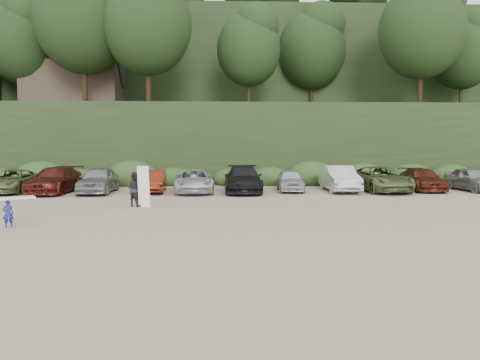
{
  "coord_description": "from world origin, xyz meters",
  "views": [
    {
      "loc": [
        0.69,
        -18.96,
        3.08
      ],
      "look_at": [
        1.68,
        3.0,
        1.3
      ],
      "focal_mm": 35.0,
      "sensor_mm": 36.0,
      "label": 1
    }
  ],
  "objects": [
    {
      "name": "ground",
      "position": [
        0.0,
        0.0,
        0.0
      ],
      "size": [
        120.0,
        120.0,
        0.0
      ],
      "primitive_type": "plane",
      "color": "tan",
      "rests_on": "ground"
    },
    {
      "name": "adult_surfer",
      "position": [
        -3.32,
        3.54,
        0.84
      ],
      "size": [
        1.28,
        0.96,
        1.96
      ],
      "color": "black",
      "rests_on": "ground"
    },
    {
      "name": "parked_cars",
      "position": [
        0.61,
        9.9,
        0.76
      ],
      "size": [
        39.62,
        5.89,
        1.62
      ],
      "color": "#A6A6AB",
      "rests_on": "ground"
    },
    {
      "name": "hillside_backdrop",
      "position": [
        -0.26,
        35.93,
        11.22
      ],
      "size": [
        90.0,
        41.5,
        28.0
      ],
      "color": "black",
      "rests_on": "ground"
    },
    {
      "name": "child_surfer",
      "position": [
        -6.95,
        -1.85,
        0.74
      ],
      "size": [
        1.81,
        1.39,
        1.09
      ],
      "color": "navy",
      "rests_on": "ground"
    }
  ]
}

